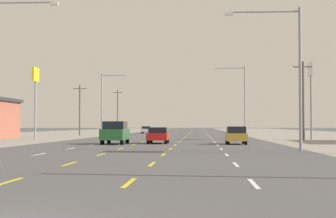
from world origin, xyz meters
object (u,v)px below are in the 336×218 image
Objects in this scene: sedan_far_left_midfar at (146,130)px; pole_sign_left_row_1 at (36,85)px; streetlight_right_row_0 at (291,66)px; sedan_center_turn_mid at (158,135)px; pole_sign_right_row_1 at (311,80)px; hatchback_far_right_near at (236,135)px; streetlight_right_row_1 at (242,96)px; suv_inner_left_nearest at (115,132)px; streetlight_left_row_1 at (104,100)px.

pole_sign_left_row_1 is (-7.55, -51.04, 5.39)m from sedan_far_left_midfar.
sedan_far_left_midfar is 78.41m from streetlight_right_row_0.
pole_sign_right_row_1 is at bearing 38.91° from sedan_center_turn_mid.
streetlight_right_row_0 is at bearing -78.06° from hatchback_far_right_near.
streetlight_right_row_0 is (9.55, -14.31, 4.66)m from sedan_center_turn_mid.
hatchback_far_right_near is at bearing -95.36° from streetlight_right_row_1.
suv_inner_left_nearest is at bearing -86.89° from sedan_far_left_midfar.
pole_sign_right_row_1 is 0.96× the size of streetlight_right_row_0.
pole_sign_left_row_1 is at bearing 142.81° from sedan_center_turn_mid.
sedan_center_turn_mid is 19.18m from pole_sign_left_row_1.
suv_inner_left_nearest is 0.54× the size of streetlight_left_row_1.
streetlight_right_row_1 is at bearing 84.64° from hatchback_far_right_near.
streetlight_right_row_0 is 42.36m from streetlight_right_row_1.
streetlight_left_row_1 reaches higher than pole_sign_left_row_1.
pole_sign_right_row_1 is (19.95, 14.94, 5.76)m from suv_inner_left_nearest.
suv_inner_left_nearest reaches higher than sedan_center_turn_mid.
suv_inner_left_nearest is 1.09× the size of sedan_center_turn_mid.
streetlight_right_row_0 reaches higher than pole_sign_left_row_1.
sedan_center_turn_mid is 0.50× the size of streetlight_left_row_1.
hatchback_far_right_near reaches higher than sedan_far_left_midfar.
hatchback_far_right_near is 0.87× the size of sedan_center_turn_mid.
streetlight_left_row_1 is at bearing 109.24° from sedan_center_turn_mid.
suv_inner_left_nearest reaches higher than sedan_far_left_midfar.
streetlight_right_row_1 reaches higher than sedan_center_turn_mid.
sedan_center_turn_mid is 0.49× the size of streetlight_right_row_0.
streetlight_left_row_1 reaches higher than sedan_center_turn_mid.
pole_sign_right_row_1 reaches higher than hatchback_far_right_near.
streetlight_right_row_1 is at bearing 34.83° from pole_sign_left_row_1.
sedan_far_left_midfar is 0.49× the size of streetlight_right_row_0.
pole_sign_right_row_1 is 0.88× the size of streetlight_right_row_1.
suv_inner_left_nearest is 0.56× the size of pole_sign_right_row_1.
pole_sign_left_row_1 is at bearing 130.51° from suv_inner_left_nearest.
hatchback_far_right_near is 34.37m from streetlight_left_row_1.
sedan_center_turn_mid is 1.00× the size of sedan_far_left_midfar.
streetlight_right_row_0 reaches higher than streetlight_left_row_1.
suv_inner_left_nearest is 64.04m from sedan_far_left_midfar.
sedan_far_left_midfar is at bearing 116.19° from streetlight_right_row_1.
pole_sign_left_row_1 reaches higher than suv_inner_left_nearest.
pole_sign_left_row_1 is 0.93× the size of pole_sign_right_row_1.
suv_inner_left_nearest is at bearing -154.05° from sedan_center_turn_mid.
streetlight_right_row_1 reaches higher than suv_inner_left_nearest.
suv_inner_left_nearest is at bearing -143.18° from pole_sign_right_row_1.
streetlight_left_row_1 is at bearing 150.30° from pole_sign_right_row_1.
hatchback_far_right_near is 0.48× the size of pole_sign_left_row_1.
streetlight_right_row_0 reaches higher than sedan_far_left_midfar.
sedan_far_left_midfar is 0.51× the size of pole_sign_right_row_1.
pole_sign_right_row_1 is at bearing -64.45° from sedan_far_left_midfar.
streetlight_right_row_1 reaches higher than streetlight_left_row_1.
pole_sign_right_row_1 is 30.09m from streetlight_left_row_1.
sedan_far_left_midfar is 0.55× the size of pole_sign_left_row_1.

